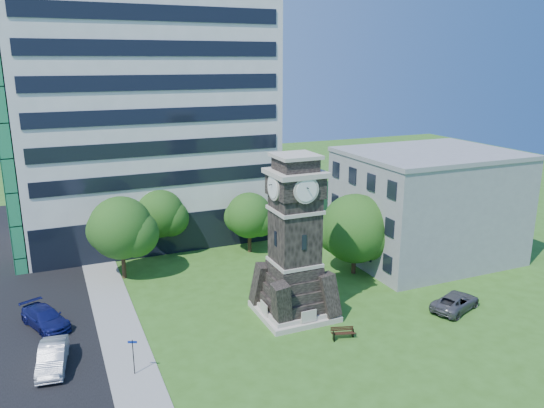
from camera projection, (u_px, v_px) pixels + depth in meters
name	position (u px, v px, depth m)	size (l,w,h in m)	color
ground	(268.00, 333.00, 37.26)	(160.00, 160.00, 0.00)	#325E1B
sidewalk	(119.00, 327.00, 38.04)	(3.00, 70.00, 0.06)	gray
clock_tower	(295.00, 248.00, 38.80)	(5.40, 5.40, 12.22)	#BBB5A3
office_tall	(143.00, 103.00, 55.19)	(26.20, 15.11, 28.60)	white
office_low	(427.00, 205.00, 50.64)	(15.20, 12.20, 10.40)	#929497
car_street_mid	(52.00, 357.00, 32.89)	(1.56, 4.49, 1.48)	#B4B7BD
car_street_north	(45.00, 318.00, 37.97)	(1.97, 4.84, 1.40)	navy
car_east_lot	(455.00, 302.00, 40.63)	(2.16, 4.67, 1.30)	#504F55
park_bench	(343.00, 332.00, 36.50)	(1.61, 0.43, 0.83)	black
street_sign	(133.00, 353.00, 31.98)	(0.56, 0.06, 2.35)	black
tree_nw	(122.00, 230.00, 45.63)	(6.00, 5.45, 7.36)	#332114
tree_nc	(160.00, 215.00, 51.41)	(5.25, 4.77, 6.61)	#332114
tree_ne	(250.00, 217.00, 52.17)	(4.97, 4.52, 6.08)	#332114
tree_east	(356.00, 230.00, 46.78)	(6.76, 6.15, 7.30)	#332114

